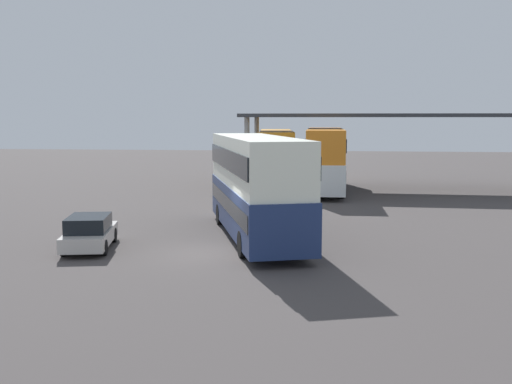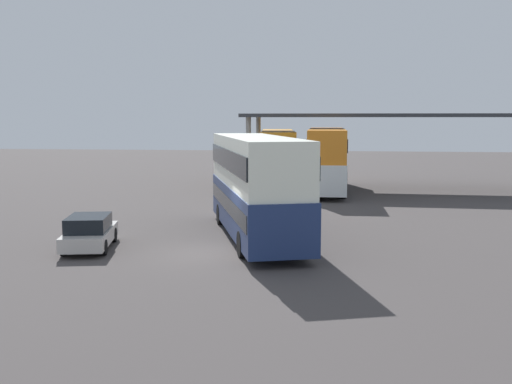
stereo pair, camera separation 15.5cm
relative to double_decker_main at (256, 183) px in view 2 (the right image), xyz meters
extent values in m
plane|color=#443F3E|center=(-1.40, -3.18, -2.39)|extent=(140.00, 140.00, 0.00)
cube|color=navy|center=(0.00, -0.01, -1.08)|extent=(5.64, 11.33, 1.93)
cube|color=white|center=(0.00, -0.01, 0.93)|extent=(5.50, 11.09, 2.09)
cube|color=black|center=(0.00, -0.01, -0.84)|extent=(5.55, 10.91, 0.66)
cube|color=black|center=(0.00, -0.01, 1.04)|extent=(5.55, 10.91, 0.84)
cube|color=black|center=(-1.59, 5.23, -0.79)|extent=(2.09, 0.72, 1.16)
cube|color=orange|center=(-1.59, 5.23, 0.14)|extent=(1.72, 0.59, 0.36)
cylinder|color=black|center=(-2.09, 2.94, -1.89)|extent=(0.56, 1.04, 1.00)
cylinder|color=black|center=(0.10, 3.61, -1.89)|extent=(0.56, 1.04, 1.00)
cylinder|color=black|center=(-0.09, -3.63, -1.89)|extent=(0.56, 1.04, 1.00)
cylinder|color=black|center=(2.10, -2.96, -1.89)|extent=(0.56, 1.04, 1.00)
cube|color=beige|center=(-6.29, -2.86, -1.89)|extent=(2.37, 4.11, 0.55)
cube|color=black|center=(-6.26, -3.05, -1.33)|extent=(1.90, 2.38, 0.58)
cylinder|color=black|center=(-7.26, -1.83, -2.09)|extent=(0.32, 0.63, 0.60)
cylinder|color=black|center=(-5.81, -1.54, -2.09)|extent=(0.32, 0.63, 0.60)
cylinder|color=black|center=(-6.78, -4.18, -2.09)|extent=(0.32, 0.63, 0.60)
cylinder|color=black|center=(-5.33, -3.89, -2.09)|extent=(0.32, 0.63, 0.60)
cube|color=white|center=(-0.71, 20.26, -1.12)|extent=(3.50, 11.64, 1.83)
cube|color=orange|center=(-0.71, 20.26, 0.78)|extent=(3.41, 11.40, 1.98)
cube|color=black|center=(-0.71, 20.26, -0.90)|extent=(3.50, 11.18, 0.62)
cube|color=black|center=(-0.71, 20.26, 0.88)|extent=(3.50, 11.18, 0.79)
cube|color=black|center=(-1.21, 25.91, -0.85)|extent=(2.12, 0.29, 1.10)
cube|color=orange|center=(-1.21, 25.91, 0.03)|extent=(1.75, 0.23, 0.36)
cylinder|color=black|center=(-2.15, 23.70, -1.89)|extent=(0.37, 1.02, 1.00)
cylinder|color=black|center=(0.10, 23.90, -1.89)|extent=(0.37, 1.02, 1.00)
cylinder|color=black|center=(-1.52, 16.62, -1.89)|extent=(0.37, 1.02, 1.00)
cylinder|color=black|center=(0.73, 16.82, -1.89)|extent=(0.37, 1.02, 1.00)
cube|color=white|center=(3.02, 16.60, -1.07)|extent=(2.51, 11.55, 1.94)
cube|color=orange|center=(3.02, 16.60, 0.95)|extent=(2.43, 11.32, 2.10)
cube|color=black|center=(3.02, 16.60, -0.84)|extent=(2.54, 11.09, 0.66)
cube|color=black|center=(3.02, 16.60, 1.05)|extent=(2.54, 11.09, 0.84)
cube|color=black|center=(3.01, 22.32, -0.78)|extent=(2.12, 0.10, 1.16)
cube|color=orange|center=(3.01, 22.32, 0.15)|extent=(1.75, 0.08, 0.36)
cylinder|color=black|center=(1.89, 20.18, -1.89)|extent=(0.28, 1.00, 1.00)
cylinder|color=black|center=(4.14, 20.18, -1.89)|extent=(0.28, 1.00, 1.00)
cylinder|color=black|center=(1.89, 13.02, -1.89)|extent=(0.28, 1.00, 1.00)
cylinder|color=black|center=(4.15, 13.02, -1.89)|extent=(0.28, 1.00, 1.00)
cube|color=#33353A|center=(8.29, 18.31, 2.92)|extent=(22.76, 6.71, 0.25)
cylinder|color=#9E9B93|center=(-2.30, 21.05, 0.20)|extent=(0.36, 0.36, 5.19)
cylinder|color=#9E9B93|center=(-2.47, 16.35, 0.20)|extent=(0.36, 0.36, 5.19)
camera|label=1|loc=(2.77, -24.76, 2.79)|focal=41.17mm
camera|label=2|loc=(2.93, -24.74, 2.79)|focal=41.17mm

